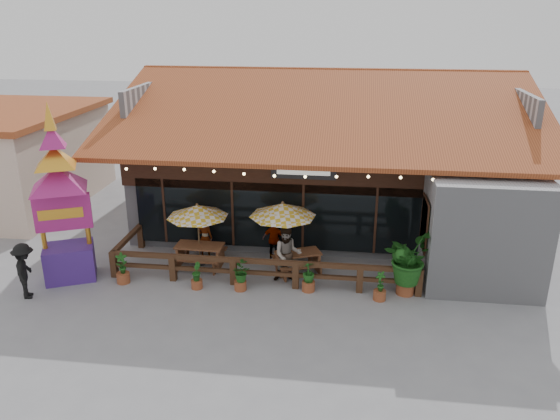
# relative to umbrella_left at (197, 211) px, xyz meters

# --- Properties ---
(ground) EXTENTS (100.00, 100.00, 0.00)m
(ground) POSITION_rel_umbrella_left_xyz_m (3.97, -0.81, -1.95)
(ground) COLOR gray
(ground) RESTS_ON ground
(restaurant_building) EXTENTS (15.50, 14.73, 6.09)m
(restaurant_building) POSITION_rel_umbrella_left_xyz_m (4.23, 5.80, 0.26)
(restaurant_building) COLOR #A3A3A8
(restaurant_building) RESTS_ON ground
(patio_railing) EXTENTS (10.00, 2.60, 0.92)m
(patio_railing) POSITION_rel_umbrella_left_xyz_m (1.71, -1.07, -1.33)
(patio_railing) COLOR #472919
(patio_railing) RESTS_ON ground
(umbrella_left) EXTENTS (2.77, 2.77, 2.23)m
(umbrella_left) POSITION_rel_umbrella_left_xyz_m (0.00, 0.00, 0.00)
(umbrella_left) COLOR brown
(umbrella_left) RESTS_ON ground
(umbrella_right) EXTENTS (2.73, 2.73, 2.39)m
(umbrella_right) POSITION_rel_umbrella_left_xyz_m (2.87, 0.11, 0.14)
(umbrella_right) COLOR brown
(umbrella_right) RESTS_ON ground
(picnic_table_left) EXTENTS (1.64, 1.43, 0.77)m
(picnic_table_left) POSITION_rel_umbrella_left_xyz_m (0.05, -0.14, -1.42)
(picnic_table_left) COLOR brown
(picnic_table_left) RESTS_ON ground
(picnic_table_right) EXTENTS (1.88, 1.78, 0.72)m
(picnic_table_right) POSITION_rel_umbrella_left_xyz_m (3.42, -0.17, -1.46)
(picnic_table_right) COLOR brown
(picnic_table_right) RESTS_ON ground
(thai_sign_tower) EXTENTS (3.04, 3.04, 6.21)m
(thai_sign_tower) POSITION_rel_umbrella_left_xyz_m (-3.90, -1.58, 1.34)
(thai_sign_tower) COLOR #43217B
(thai_sign_tower) RESTS_ON ground
(tropical_plant) EXTENTS (1.77, 1.88, 2.06)m
(tropical_plant) POSITION_rel_umbrella_left_xyz_m (6.87, -1.23, -0.77)
(tropical_plant) COLOR brown
(tropical_plant) RESTS_ON ground
(diner_a) EXTENTS (0.55, 0.37, 1.47)m
(diner_a) POSITION_rel_umbrella_left_xyz_m (0.05, 0.59, -1.21)
(diner_a) COLOR #3A1F12
(diner_a) RESTS_ON ground
(diner_b) EXTENTS (1.00, 0.83, 1.87)m
(diner_b) POSITION_rel_umbrella_left_xyz_m (3.15, -0.83, -1.01)
(diner_b) COLOR #3A1F12
(diner_b) RESTS_ON ground
(diner_c) EXTENTS (0.89, 0.45, 1.45)m
(diner_c) POSITION_rel_umbrella_left_xyz_m (2.49, 0.79, -1.22)
(diner_c) COLOR #3A1F12
(diner_c) RESTS_ON ground
(pedestrian) EXTENTS (1.06, 1.31, 1.76)m
(pedestrian) POSITION_rel_umbrella_left_xyz_m (-4.59, -2.95, -1.07)
(pedestrian) COLOR black
(pedestrian) RESTS_ON ground
(planter_a) EXTENTS (0.44, 0.42, 1.03)m
(planter_a) POSITION_rel_umbrella_left_xyz_m (-2.09, -1.68, -1.51)
(planter_a) COLOR brown
(planter_a) RESTS_ON ground
(planter_b) EXTENTS (0.36, 0.38, 0.88)m
(planter_b) POSITION_rel_umbrella_left_xyz_m (0.37, -1.73, -1.55)
(planter_b) COLOR brown
(planter_b) RESTS_ON ground
(planter_c) EXTENTS (0.75, 0.75, 0.94)m
(planter_c) POSITION_rel_umbrella_left_xyz_m (1.76, -1.67, -1.42)
(planter_c) COLOR brown
(planter_c) RESTS_ON ground
(planter_d) EXTENTS (0.51, 0.51, 0.99)m
(planter_d) POSITION_rel_umbrella_left_xyz_m (3.88, -1.45, -1.47)
(planter_d) COLOR brown
(planter_d) RESTS_ON ground
(planter_e) EXTENTS (0.39, 0.40, 0.94)m
(planter_e) POSITION_rel_umbrella_left_xyz_m (6.07, -1.73, -1.55)
(planter_e) COLOR brown
(planter_e) RESTS_ON ground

